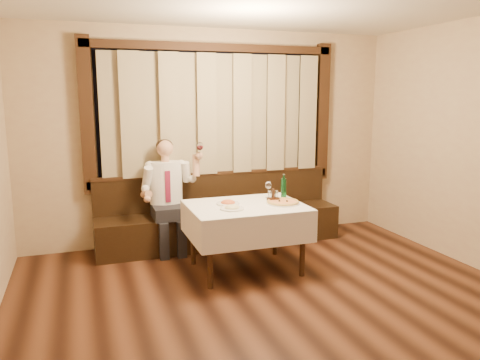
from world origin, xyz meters
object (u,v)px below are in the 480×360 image
object	(u,v)px
pasta_cream	(232,206)
cruet_caddy	(273,197)
pasta_red	(228,201)
green_bottle	(284,188)
pizza	(283,202)
banquette	(220,220)
dining_table	(246,214)
seated_man	(168,187)

from	to	relation	value
pasta_cream	cruet_caddy	size ratio (longest dim) A/B	1.76
pasta_red	green_bottle	distance (m)	0.72
green_bottle	cruet_caddy	bearing A→B (deg)	-148.45
pizza	pasta_cream	world-z (taller)	pasta_cream
banquette	pasta_cream	world-z (taller)	banquette
dining_table	green_bottle	xyz separation A→B (m)	(0.53, 0.17, 0.23)
seated_man	pasta_cream	bearing A→B (deg)	-65.82
cruet_caddy	dining_table	bearing A→B (deg)	-165.38
green_bottle	seated_man	bearing A→B (deg)	147.96
banquette	cruet_caddy	bearing A→B (deg)	-70.11
green_bottle	banquette	bearing A→B (deg)	121.74
pasta_cream	banquette	bearing A→B (deg)	79.80
pasta_cream	pizza	bearing A→B (deg)	5.96
seated_man	pizza	bearing A→B (deg)	-42.60
banquette	pizza	world-z (taller)	banquette
pasta_red	cruet_caddy	xyz separation A→B (m)	(0.53, -0.03, 0.02)
pizza	pasta_red	distance (m)	0.61
banquette	pasta_red	bearing A→B (deg)	-100.93
green_bottle	seated_man	world-z (taller)	seated_man
banquette	pasta_cream	xyz separation A→B (m)	(-0.21, -1.17, 0.48)
dining_table	pasta_cream	xyz separation A→B (m)	(-0.21, -0.15, 0.14)
banquette	cruet_caddy	world-z (taller)	banquette
banquette	seated_man	xyz separation A→B (m)	(-0.70, -0.09, 0.51)
green_bottle	seated_man	size ratio (longest dim) A/B	0.20
dining_table	seated_man	xyz separation A→B (m)	(-0.70, 0.93, 0.17)
pizza	seated_man	world-z (taller)	seated_man
pizza	seated_man	xyz separation A→B (m)	(-1.11, 1.02, 0.05)
banquette	seated_man	size ratio (longest dim) A/B	2.27
dining_table	pasta_red	world-z (taller)	pasta_red
banquette	pasta_red	size ratio (longest dim) A/B	12.37
pizza	green_bottle	bearing A→B (deg)	64.20
pizza	green_bottle	world-z (taller)	green_bottle
dining_table	pasta_red	size ratio (longest dim) A/B	4.91
pasta_cream	seated_man	size ratio (longest dim) A/B	0.18
pasta_cream	green_bottle	xyz separation A→B (m)	(0.74, 0.31, 0.09)
banquette	pizza	bearing A→B (deg)	-69.70
dining_table	pasta_red	bearing A→B (deg)	154.19
pasta_cream	seated_man	distance (m)	1.19
pasta_cream	seated_man	world-z (taller)	seated_man
pasta_red	seated_man	xyz separation A→B (m)	(-0.52, 0.85, 0.03)
pasta_cream	seated_man	bearing A→B (deg)	114.18
dining_table	pizza	bearing A→B (deg)	-11.46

